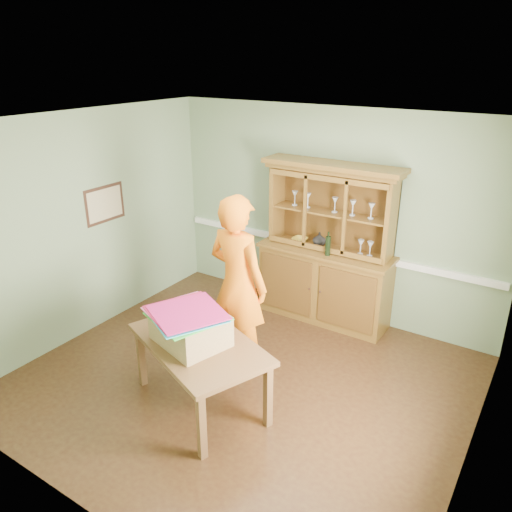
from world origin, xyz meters
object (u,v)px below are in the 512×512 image
Objects in this scene: china_hutch at (326,267)px; cardboard_box at (190,328)px; dining_table at (199,349)px; person at (238,284)px.

cardboard_box is (-0.31, -2.32, 0.14)m from china_hutch.
dining_table is at bearing -96.19° from china_hutch.
cardboard_box is at bearing -126.72° from dining_table.
china_hutch is 2.29m from dining_table.
china_hutch is 1.55m from person.
cardboard_box is 0.83m from person.
china_hutch is 2.34m from cardboard_box.
china_hutch is at bearing 105.75° from dining_table.
china_hutch reaches higher than cardboard_box.
dining_table is 0.83× the size of person.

